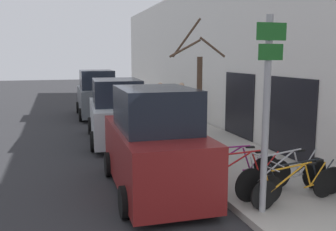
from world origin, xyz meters
TOP-DOWN VIEW (x-y plane):
  - ground_plane at (0.00, 11.20)m, footprint 80.00×80.00m
  - sidewalk_curb at (2.60, 14.00)m, footprint 3.20×32.00m
  - building_facade at (4.35, 13.92)m, footprint 0.23×32.00m
  - signpost at (1.40, 3.25)m, footprint 0.60×0.15m
  - bicycle_0 at (2.24, 3.42)m, footprint 2.17×0.47m
  - bicycle_1 at (2.53, 3.59)m, footprint 2.22×0.44m
  - bicycle_2 at (2.31, 3.92)m, footprint 2.52×0.57m
  - bicycle_3 at (1.48, 4.32)m, footprint 2.49×0.44m
  - bicycle_4 at (1.53, 4.83)m, footprint 2.29×0.59m
  - parked_car_0 at (-0.19, 5.35)m, footprint 2.06×4.35m
  - parked_car_1 at (-0.18, 10.89)m, footprint 2.26×4.88m
  - parked_car_2 at (-0.23, 16.99)m, footprint 2.08×4.49m
  - pedestrian_near at (2.42, 14.12)m, footprint 0.46×0.39m
  - pedestrian_far at (3.11, 13.05)m, footprint 0.48×0.40m
  - street_tree at (1.41, 6.69)m, footprint 1.56×0.86m

SIDE VIEW (x-z plane):
  - ground_plane at x=0.00m, z-range 0.00..0.00m
  - sidewalk_curb at x=2.60m, z-range 0.00..0.15m
  - bicycle_0 at x=2.24m, z-range 0.10..0.93m
  - bicycle_1 at x=2.53m, z-range 0.09..0.94m
  - bicycle_4 at x=1.53m, z-range 0.08..1.02m
  - bicycle_3 at x=1.48m, z-range 0.08..1.01m
  - bicycle_2 at x=2.31m, z-range 0.08..1.05m
  - parked_car_1 at x=-0.18m, z-range -0.11..2.20m
  - parked_car_0 at x=-0.19m, z-range -0.12..2.31m
  - parked_car_2 at x=-0.23m, z-range -0.12..2.31m
  - pedestrian_near at x=2.42m, z-range 0.29..2.06m
  - pedestrian_far at x=3.11m, z-range 0.29..2.11m
  - street_tree at x=1.41m, z-range -0.09..3.88m
  - signpost at x=1.40m, z-range 0.29..3.99m
  - building_facade at x=4.35m, z-range -0.02..6.48m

